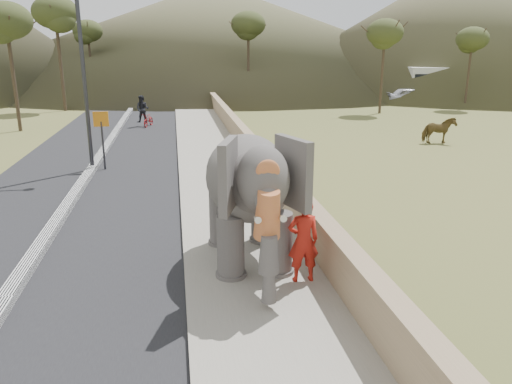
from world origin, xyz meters
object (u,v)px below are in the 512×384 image
cow (439,131)px  lamppost (90,47)px  elephant_and_man (249,196)px  motorcyclist (145,114)px

cow → lamppost: bearing=101.4°
cow → elephant_and_man: elephant_and_man is taller
elephant_and_man → lamppost: bearing=115.0°
elephant_and_man → cow: bearing=48.0°
lamppost → motorcyclist: lamppost is taller
lamppost → motorcyclist: 12.35m
elephant_and_man → motorcyclist: 21.99m
cow → elephant_and_man: 17.93m
elephant_and_man → motorcyclist: bearing=99.0°
lamppost → elephant_and_man: size_ratio=1.90×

